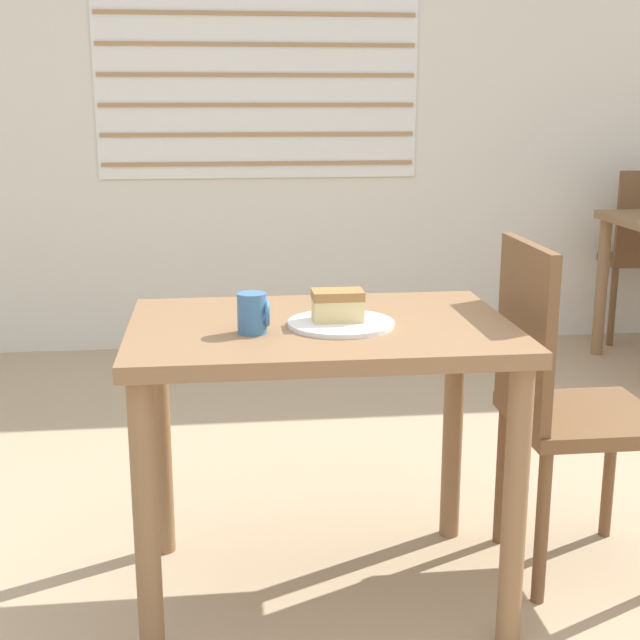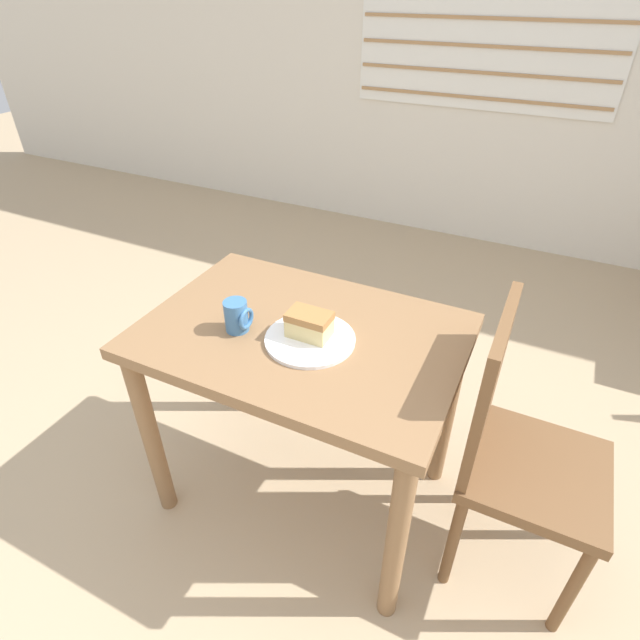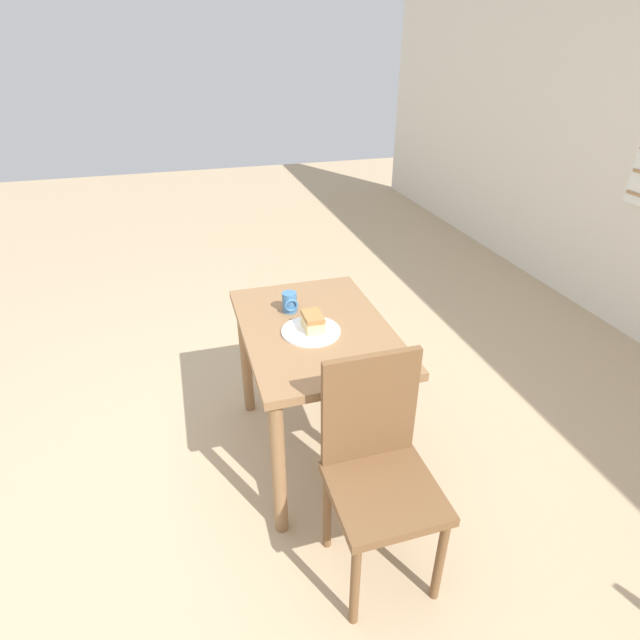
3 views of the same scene
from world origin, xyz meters
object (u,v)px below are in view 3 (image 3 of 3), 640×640
object	(u,v)px
chair_near_window	(378,467)
cake_slice	(313,322)
plate	(311,331)
dining_table_near	(316,350)
coffee_mug	(290,302)

from	to	relation	value
chair_near_window	cake_slice	distance (m)	0.71
plate	cake_slice	size ratio (longest dim) A/B	2.10
chair_near_window	plate	bearing A→B (deg)	98.02
dining_table_near	plate	xyz separation A→B (m)	(0.05, -0.03, 0.14)
cake_slice	coffee_mug	distance (m)	0.22
cake_slice	chair_near_window	bearing A→B (deg)	6.93
coffee_mug	chair_near_window	bearing A→B (deg)	8.95
cake_slice	plate	bearing A→B (deg)	-57.19
chair_near_window	coffee_mug	bearing A→B (deg)	98.95
dining_table_near	coffee_mug	world-z (taller)	coffee_mug
chair_near_window	plate	size ratio (longest dim) A/B	3.54
plate	cake_slice	world-z (taller)	cake_slice
dining_table_near	cake_slice	bearing A→B (deg)	-30.02
chair_near_window	cake_slice	xyz separation A→B (m)	(-0.64, -0.08, 0.30)
plate	dining_table_near	bearing A→B (deg)	143.95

